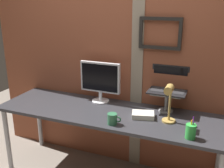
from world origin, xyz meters
TOP-DOWN VIEW (x-y plane):
  - brick_wall_back at (0.00, 0.45)m, footprint 3.01×0.16m
  - desk at (0.02, 0.05)m, footprint 2.21×0.67m
  - monitor at (-0.16, 0.27)m, footprint 0.43×0.18m
  - laptop_stand at (0.54, 0.27)m, footprint 0.28×0.22m
  - laptop at (0.54, 0.33)m, footprint 0.36×0.26m
  - desk_lamp at (0.60, -0.00)m, footprint 0.12×0.20m
  - pen_cup at (0.82, -0.18)m, footprint 0.08×0.08m
  - coffee_mug at (0.16, -0.18)m, footprint 0.12×0.08m
  - paper_clutter_stack at (0.37, 0.05)m, footprint 0.23×0.19m

SIDE VIEW (x-z plane):
  - desk at x=0.02m, z-range 0.31..1.05m
  - paper_clutter_stack at x=0.37m, z-range 0.74..0.79m
  - coffee_mug at x=0.16m, z-range 0.74..0.84m
  - pen_cup at x=0.82m, z-range 0.71..0.89m
  - laptop_stand at x=0.54m, z-range 0.78..0.97m
  - desk_lamp at x=0.60m, z-range 0.79..1.15m
  - monitor at x=-0.16m, z-range 0.78..1.20m
  - laptop at x=0.54m, z-range 0.88..1.12m
  - brick_wall_back at x=0.00m, z-range 0.00..2.32m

